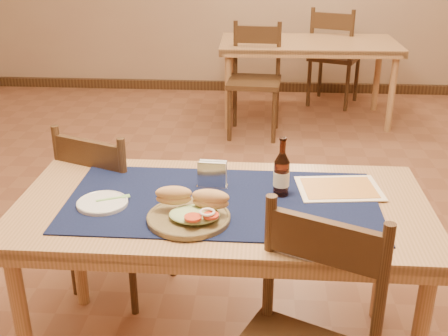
# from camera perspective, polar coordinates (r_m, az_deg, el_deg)

# --- Properties ---
(room) EXTENTS (6.04, 7.04, 2.84)m
(room) POSITION_cam_1_polar(r_m,az_deg,el_deg) (2.76, 1.10, 16.49)
(room) COLOR brown
(room) RESTS_ON ground
(main_table) EXTENTS (1.60, 0.80, 0.75)m
(main_table) POSITION_cam_1_polar(r_m,az_deg,el_deg) (2.22, -0.19, -5.36)
(main_table) COLOR #AD7E51
(main_table) RESTS_ON ground
(placemat) EXTENTS (1.20, 0.60, 0.01)m
(placemat) POSITION_cam_1_polar(r_m,az_deg,el_deg) (2.18, -0.19, -3.39)
(placemat) COLOR #10173C
(placemat) RESTS_ON main_table
(baseboard) EXTENTS (6.00, 7.00, 0.10)m
(baseboard) POSITION_cam_1_polar(r_m,az_deg,el_deg) (3.22, 0.91, -8.12)
(baseboard) COLOR #432C18
(baseboard) RESTS_ON ground
(back_table) EXTENTS (1.63, 0.84, 0.75)m
(back_table) POSITION_cam_1_polar(r_m,az_deg,el_deg) (5.36, 8.56, 11.76)
(back_table) COLOR #AD7E51
(back_table) RESTS_ON ground
(chair_main_far) EXTENTS (0.55, 0.55, 0.91)m
(chair_main_far) POSITION_cam_1_polar(r_m,az_deg,el_deg) (2.79, -11.04, -3.92)
(chair_main_far) COLOR #432C18
(chair_main_far) RESTS_ON ground
(chair_back_near) EXTENTS (0.48, 0.48, 0.97)m
(chair_back_near) POSITION_cam_1_polar(r_m,az_deg,el_deg) (4.96, 3.15, 9.10)
(chair_back_near) COLOR #432C18
(chair_back_near) RESTS_ON ground
(chair_back_far) EXTENTS (0.60, 0.60, 1.00)m
(chair_back_far) POSITION_cam_1_polar(r_m,az_deg,el_deg) (5.90, 11.11, 11.19)
(chair_back_far) COLOR #432C18
(chair_back_far) RESTS_ON ground
(sandwich_plate) EXTENTS (0.30, 0.30, 0.12)m
(sandwich_plate) POSITION_cam_1_polar(r_m,az_deg,el_deg) (2.03, -3.39, -4.51)
(sandwich_plate) COLOR brown
(sandwich_plate) RESTS_ON placemat
(side_plate) EXTENTS (0.19, 0.19, 0.02)m
(side_plate) POSITION_cam_1_polar(r_m,az_deg,el_deg) (2.19, -12.26, -3.45)
(side_plate) COLOR silver
(side_plate) RESTS_ON placemat
(fork) EXTENTS (0.13, 0.07, 0.00)m
(fork) POSITION_cam_1_polar(r_m,az_deg,el_deg) (2.20, -10.93, -2.99)
(fork) COLOR #86C86E
(fork) RESTS_ON side_plate
(beer_bottle) EXTENTS (0.06, 0.06, 0.24)m
(beer_bottle) POSITION_cam_1_polar(r_m,az_deg,el_deg) (2.20, 5.86, -0.61)
(beer_bottle) COLOR #43190C
(beer_bottle) RESTS_ON placemat
(napkin_holder) EXTENTS (0.13, 0.05, 0.11)m
(napkin_holder) POSITION_cam_1_polar(r_m,az_deg,el_deg) (2.27, -1.20, -0.69)
(napkin_holder) COLOR silver
(napkin_holder) RESTS_ON placemat
(menu_card) EXTENTS (0.35, 0.28, 0.01)m
(menu_card) POSITION_cam_1_polar(r_m,az_deg,el_deg) (2.31, 11.61, -2.03)
(menu_card) COLOR #F9E2BC
(menu_card) RESTS_ON placemat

